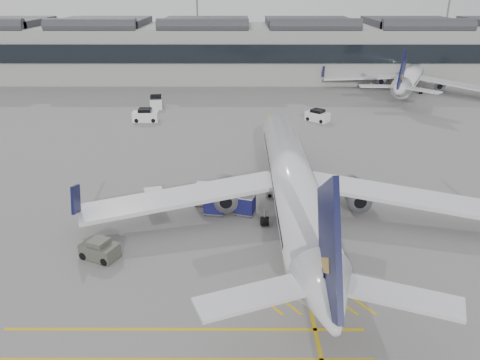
{
  "coord_description": "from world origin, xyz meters",
  "views": [
    {
      "loc": [
        5.46,
        -32.68,
        19.54
      ],
      "look_at": [
        5.39,
        3.96,
        4.0
      ],
      "focal_mm": 35.0,
      "sensor_mm": 36.0,
      "label": 1
    }
  ],
  "objects_px": {
    "baggage_cart_a": "(245,204)",
    "ramp_agent_a": "(230,193)",
    "belt_loader": "(282,191)",
    "pushback_tug": "(100,250)",
    "airliner_main": "(293,183)",
    "ramp_agent_b": "(230,202)"
  },
  "relations": [
    {
      "from": "baggage_cart_a",
      "to": "ramp_agent_a",
      "type": "bearing_deg",
      "value": 134.95
    },
    {
      "from": "belt_loader",
      "to": "pushback_tug",
      "type": "relative_size",
      "value": 1.31
    },
    {
      "from": "airliner_main",
      "to": "ramp_agent_a",
      "type": "xyz_separation_m",
      "value": [
        -5.7,
        3.11,
        -2.34
      ]
    },
    {
      "from": "baggage_cart_a",
      "to": "ramp_agent_a",
      "type": "xyz_separation_m",
      "value": [
        -1.47,
        2.81,
        -0.18
      ]
    },
    {
      "from": "belt_loader",
      "to": "pushback_tug",
      "type": "xyz_separation_m",
      "value": [
        -14.91,
        -11.27,
        0.2
      ]
    },
    {
      "from": "airliner_main",
      "to": "ramp_agent_b",
      "type": "bearing_deg",
      "value": 167.25
    },
    {
      "from": "ramp_agent_b",
      "to": "pushback_tug",
      "type": "bearing_deg",
      "value": 39.86
    },
    {
      "from": "baggage_cart_a",
      "to": "belt_loader",
      "type": "bearing_deg",
      "value": 63.89
    },
    {
      "from": "airliner_main",
      "to": "baggage_cart_a",
      "type": "distance_m",
      "value": 4.76
    },
    {
      "from": "baggage_cart_a",
      "to": "ramp_agent_b",
      "type": "height_order",
      "value": "baggage_cart_a"
    },
    {
      "from": "ramp_agent_a",
      "to": "baggage_cart_a",
      "type": "bearing_deg",
      "value": -124.0
    },
    {
      "from": "ramp_agent_a",
      "to": "pushback_tug",
      "type": "distance_m",
      "value": 14.07
    },
    {
      "from": "pushback_tug",
      "to": "baggage_cart_a",
      "type": "bearing_deg",
      "value": 57.3
    },
    {
      "from": "belt_loader",
      "to": "baggage_cart_a",
      "type": "bearing_deg",
      "value": -121.59
    },
    {
      "from": "airliner_main",
      "to": "belt_loader",
      "type": "distance_m",
      "value": 5.03
    },
    {
      "from": "ramp_agent_a",
      "to": "ramp_agent_b",
      "type": "xyz_separation_m",
      "value": [
        0.03,
        -1.85,
        -0.05
      ]
    },
    {
      "from": "airliner_main",
      "to": "ramp_agent_a",
      "type": "height_order",
      "value": "airliner_main"
    },
    {
      "from": "ramp_agent_b",
      "to": "pushback_tug",
      "type": "xyz_separation_m",
      "value": [
        -9.75,
        -8.31,
        -0.08
      ]
    },
    {
      "from": "baggage_cart_a",
      "to": "ramp_agent_a",
      "type": "height_order",
      "value": "baggage_cart_a"
    },
    {
      "from": "ramp_agent_a",
      "to": "ramp_agent_b",
      "type": "height_order",
      "value": "ramp_agent_a"
    },
    {
      "from": "baggage_cart_a",
      "to": "ramp_agent_a",
      "type": "distance_m",
      "value": 3.18
    },
    {
      "from": "airliner_main",
      "to": "pushback_tug",
      "type": "xyz_separation_m",
      "value": [
        -15.42,
        -7.05,
        -2.48
      ]
    }
  ]
}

